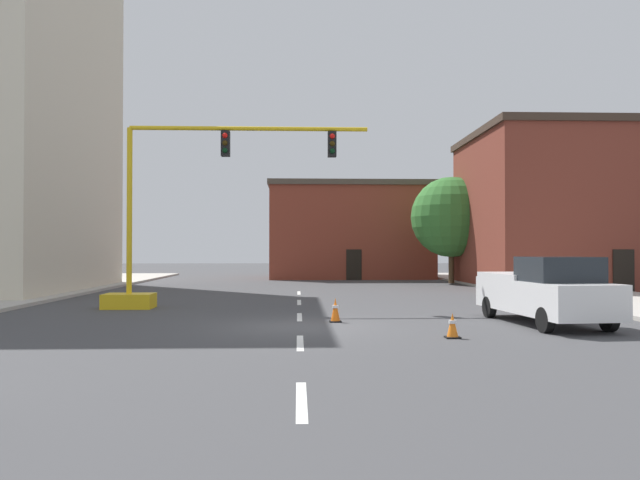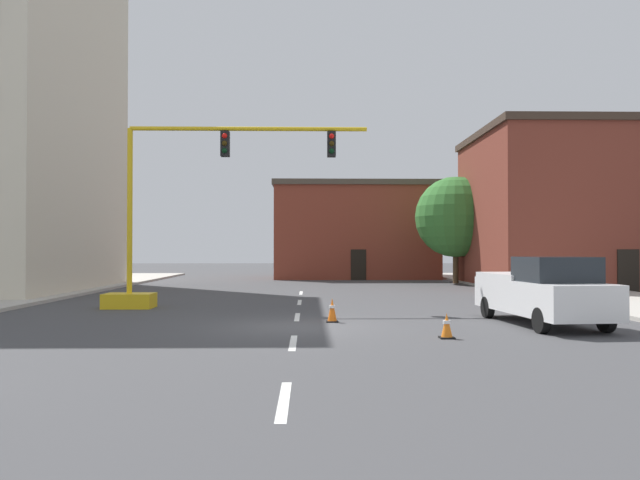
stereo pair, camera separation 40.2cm
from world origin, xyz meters
TOP-DOWN VIEW (x-y plane):
  - ground_plane at (0.00, 0.00)m, footprint 160.00×160.00m
  - sidewalk_right at (13.34, 8.00)m, footprint 6.00×56.00m
  - lane_stripe_seg_1 at (0.00, -8.50)m, footprint 0.16×2.40m
  - lane_stripe_seg_2 at (0.00, -3.00)m, footprint 0.16×2.40m
  - lane_stripe_seg_3 at (0.00, 2.50)m, footprint 0.16×2.40m
  - lane_stripe_seg_4 at (0.00, 8.00)m, footprint 0.16×2.40m
  - lane_stripe_seg_5 at (0.00, 13.50)m, footprint 0.16×2.40m
  - building_brick_center at (3.96, 30.12)m, footprint 12.42×7.86m
  - building_row_right at (16.46, 18.19)m, footprint 12.42×10.52m
  - traffic_signal_gantry at (-5.05, 5.66)m, footprint 9.82×1.20m
  - tree_right_far at (9.89, 21.93)m, footprint 5.21×5.21m
  - pickup_truck_white at (7.18, 0.31)m, footprint 2.48×5.56m
  - traffic_cone_roadside_a at (3.77, -2.37)m, footprint 0.36×0.36m
  - traffic_cone_roadside_b at (1.08, 1.07)m, footprint 0.36×0.36m

SIDE VIEW (x-z plane):
  - ground_plane at x=0.00m, z-range 0.00..0.00m
  - lane_stripe_seg_1 at x=0.00m, z-range 0.00..0.01m
  - lane_stripe_seg_2 at x=0.00m, z-range 0.00..0.01m
  - lane_stripe_seg_3 at x=0.00m, z-range 0.00..0.01m
  - lane_stripe_seg_4 at x=0.00m, z-range 0.00..0.01m
  - lane_stripe_seg_5 at x=0.00m, z-range 0.00..0.01m
  - sidewalk_right at x=13.34m, z-range 0.00..0.14m
  - traffic_cone_roadside_a at x=3.77m, z-range -0.01..0.62m
  - traffic_cone_roadside_b at x=1.08m, z-range -0.01..0.72m
  - pickup_truck_white at x=7.18m, z-range -0.02..1.97m
  - traffic_signal_gantry at x=-5.05m, z-range -1.13..5.70m
  - building_brick_center at x=3.96m, z-range 0.01..7.27m
  - tree_right_far at x=9.89m, z-range 0.84..7.74m
  - building_row_right at x=16.46m, z-range 0.01..9.14m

